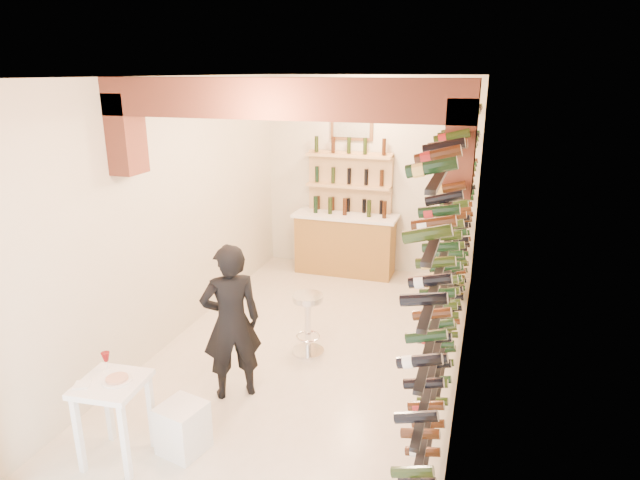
# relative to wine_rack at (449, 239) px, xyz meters

# --- Properties ---
(ground) EXTENTS (6.00, 6.00, 0.00)m
(ground) POSITION_rel_wine_rack_xyz_m (-1.53, 0.00, -1.55)
(ground) COLOR beige
(ground) RESTS_ON ground
(room_shell) EXTENTS (3.52, 6.02, 3.21)m
(room_shell) POSITION_rel_wine_rack_xyz_m (-1.53, -0.26, 0.70)
(room_shell) COLOR beige
(room_shell) RESTS_ON ground
(wine_rack) EXTENTS (0.32, 5.70, 2.56)m
(wine_rack) POSITION_rel_wine_rack_xyz_m (0.00, 0.00, 0.00)
(wine_rack) COLOR black
(wine_rack) RESTS_ON ground
(back_counter) EXTENTS (1.70, 0.62, 1.29)m
(back_counter) POSITION_rel_wine_rack_xyz_m (-1.83, 2.65, -1.02)
(back_counter) COLOR olive
(back_counter) RESTS_ON ground
(back_shelving) EXTENTS (1.40, 0.31, 2.73)m
(back_shelving) POSITION_rel_wine_rack_xyz_m (-1.83, 2.89, -0.38)
(back_shelving) COLOR tan
(back_shelving) RESTS_ON ground
(tasting_table) EXTENTS (0.57, 0.57, 0.93)m
(tasting_table) POSITION_rel_wine_rack_xyz_m (-2.53, -2.39, -0.92)
(tasting_table) COLOR white
(tasting_table) RESTS_ON ground
(white_stool) EXTENTS (0.43, 0.43, 0.46)m
(white_stool) POSITION_rel_wine_rack_xyz_m (-2.04, -2.13, -1.32)
(white_stool) COLOR white
(white_stool) RESTS_ON ground
(person) EXTENTS (0.72, 0.68, 1.66)m
(person) POSITION_rel_wine_rack_xyz_m (-2.01, -1.18, -0.72)
(person) COLOR black
(person) RESTS_ON ground
(chrome_barstool) EXTENTS (0.39, 0.39, 0.75)m
(chrome_barstool) POSITION_rel_wine_rack_xyz_m (-1.55, -0.12, -1.11)
(chrome_barstool) COLOR silver
(chrome_barstool) RESTS_ON ground
(crate_lower) EXTENTS (0.55, 0.43, 0.30)m
(crate_lower) POSITION_rel_wine_rack_xyz_m (-0.13, 2.17, -1.40)
(crate_lower) COLOR #D1B772
(crate_lower) RESTS_ON ground
(crate_upper) EXTENTS (0.47, 0.39, 0.24)m
(crate_upper) POSITION_rel_wine_rack_xyz_m (-0.13, 2.17, -1.13)
(crate_upper) COLOR #D1B772
(crate_upper) RESTS_ON crate_lower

